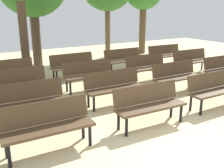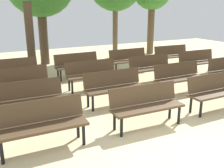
{
  "view_description": "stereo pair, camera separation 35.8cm",
  "coord_description": "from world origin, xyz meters",
  "px_view_note": "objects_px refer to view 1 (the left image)",
  "views": [
    {
      "loc": [
        -3.27,
        -2.48,
        2.47
      ],
      "look_at": [
        0.0,
        3.02,
        0.55
      ],
      "focal_mm": 41.65,
      "sensor_mm": 36.0,
      "label": 1
    },
    {
      "loc": [
        -2.96,
        -2.66,
        2.47
      ],
      "look_at": [
        0.0,
        3.02,
        0.55
      ],
      "focal_mm": 41.65,
      "sensor_mm": 36.0,
      "label": 2
    }
  ],
  "objects_px": {
    "bench_r2_c1": "(17,83)",
    "bench_r1_c1": "(28,100)",
    "bench_r0_c3": "(214,88)",
    "bench_r3_c4": "(165,54)",
    "bench_r3_c3": "(124,59)",
    "bench_r0_c1": "(47,124)",
    "bench_r2_c2": "(89,73)",
    "bench_r1_c3": "(176,75)",
    "bench_r1_c2": "(114,85)",
    "bench_r3_c2": "(73,64)",
    "bench_r1_c4": "(223,67)",
    "bench_r2_c4": "(191,60)",
    "bench_r0_c2": "(149,103)",
    "tree_3": "(24,40)",
    "bench_r2_c3": "(147,66)",
    "bench_r3_c1": "(8,72)"
  },
  "relations": [
    {
      "from": "bench_r2_c2",
      "to": "bench_r3_c3",
      "type": "distance_m",
      "value": 2.58
    },
    {
      "from": "tree_3",
      "to": "bench_r2_c2",
      "type": "bearing_deg",
      "value": -63.15
    },
    {
      "from": "bench_r1_c2",
      "to": "bench_r3_c2",
      "type": "height_order",
      "value": "same"
    },
    {
      "from": "bench_r0_c2",
      "to": "bench_r3_c4",
      "type": "relative_size",
      "value": 1.0
    },
    {
      "from": "bench_r0_c3",
      "to": "bench_r2_c4",
      "type": "bearing_deg",
      "value": 52.05
    },
    {
      "from": "bench_r0_c1",
      "to": "bench_r3_c2",
      "type": "xyz_separation_m",
      "value": [
        2.25,
        4.27,
        0.0
      ]
    },
    {
      "from": "bench_r1_c3",
      "to": "bench_r3_c4",
      "type": "bearing_deg",
      "value": 53.58
    },
    {
      "from": "bench_r2_c4",
      "to": "bench_r2_c3",
      "type": "bearing_deg",
      "value": -178.1
    },
    {
      "from": "bench_r0_c3",
      "to": "bench_r0_c2",
      "type": "bearing_deg",
      "value": -179.79
    },
    {
      "from": "bench_r1_c1",
      "to": "bench_r3_c3",
      "type": "height_order",
      "value": "same"
    },
    {
      "from": "bench_r0_c2",
      "to": "tree_3",
      "type": "bearing_deg",
      "value": 105.77
    },
    {
      "from": "bench_r1_c3",
      "to": "bench_r0_c3",
      "type": "bearing_deg",
      "value": -92.68
    },
    {
      "from": "bench_r0_c3",
      "to": "bench_r1_c2",
      "type": "bearing_deg",
      "value": 144.76
    },
    {
      "from": "bench_r2_c1",
      "to": "tree_3",
      "type": "bearing_deg",
      "value": 71.57
    },
    {
      "from": "bench_r0_c2",
      "to": "bench_r1_c4",
      "type": "height_order",
      "value": "same"
    },
    {
      "from": "bench_r1_c2",
      "to": "bench_r0_c2",
      "type": "bearing_deg",
      "value": -89.35
    },
    {
      "from": "bench_r1_c3",
      "to": "bench_r3_c3",
      "type": "height_order",
      "value": "same"
    },
    {
      "from": "bench_r0_c1",
      "to": "bench_r3_c4",
      "type": "bearing_deg",
      "value": 34.46
    },
    {
      "from": "bench_r3_c2",
      "to": "bench_r1_c4",
      "type": "bearing_deg",
      "value": -36.22
    },
    {
      "from": "bench_r0_c3",
      "to": "bench_r3_c4",
      "type": "distance_m",
      "value": 4.83
    },
    {
      "from": "bench_r0_c2",
      "to": "bench_r1_c1",
      "type": "distance_m",
      "value": 2.63
    },
    {
      "from": "bench_r2_c1",
      "to": "bench_r1_c1",
      "type": "bearing_deg",
      "value": -92.06
    },
    {
      "from": "bench_r0_c3",
      "to": "bench_r3_c1",
      "type": "bearing_deg",
      "value": 134.04
    },
    {
      "from": "bench_r2_c1",
      "to": "bench_r1_c4",
      "type": "bearing_deg",
      "value": -14.25
    },
    {
      "from": "bench_r0_c1",
      "to": "bench_r2_c2",
      "type": "distance_m",
      "value": 3.59
    },
    {
      "from": "bench_r2_c3",
      "to": "tree_3",
      "type": "relative_size",
      "value": 0.61
    },
    {
      "from": "bench_r2_c2",
      "to": "bench_r3_c4",
      "type": "relative_size",
      "value": 1.0
    },
    {
      "from": "bench_r3_c3",
      "to": "bench_r1_c2",
      "type": "bearing_deg",
      "value": -127.55
    },
    {
      "from": "bench_r3_c3",
      "to": "bench_r2_c3",
      "type": "bearing_deg",
      "value": -90.8
    },
    {
      "from": "bench_r2_c3",
      "to": "bench_r3_c1",
      "type": "height_order",
      "value": "same"
    },
    {
      "from": "bench_r1_c1",
      "to": "bench_r2_c4",
      "type": "height_order",
      "value": "same"
    },
    {
      "from": "bench_r0_c3",
      "to": "bench_r3_c3",
      "type": "bearing_deg",
      "value": 88.77
    },
    {
      "from": "bench_r1_c2",
      "to": "bench_r1_c3",
      "type": "relative_size",
      "value": 1.0
    },
    {
      "from": "bench_r1_c2",
      "to": "bench_r2_c1",
      "type": "height_order",
      "value": "same"
    },
    {
      "from": "bench_r3_c2",
      "to": "bench_r3_c3",
      "type": "height_order",
      "value": "same"
    },
    {
      "from": "bench_r2_c2",
      "to": "bench_r1_c2",
      "type": "bearing_deg",
      "value": -87.32
    },
    {
      "from": "bench_r1_c4",
      "to": "bench_r2_c4",
      "type": "bearing_deg",
      "value": 87.77
    },
    {
      "from": "bench_r1_c3",
      "to": "bench_r2_c1",
      "type": "relative_size",
      "value": 1.0
    },
    {
      "from": "bench_r0_c3",
      "to": "bench_r1_c4",
      "type": "bearing_deg",
      "value": 32.63
    },
    {
      "from": "bench_r0_c2",
      "to": "bench_r1_c2",
      "type": "relative_size",
      "value": 1.01
    },
    {
      "from": "bench_r0_c2",
      "to": "bench_r1_c4",
      "type": "relative_size",
      "value": 1.01
    },
    {
      "from": "bench_r3_c2",
      "to": "bench_r1_c1",
      "type": "bearing_deg",
      "value": -128.39
    },
    {
      "from": "bench_r2_c2",
      "to": "bench_r3_c4",
      "type": "height_order",
      "value": "same"
    },
    {
      "from": "bench_r1_c1",
      "to": "bench_r2_c2",
      "type": "bearing_deg",
      "value": 35.86
    },
    {
      "from": "bench_r0_c3",
      "to": "bench_r3_c3",
      "type": "xyz_separation_m",
      "value": [
        0.12,
        4.33,
        0.0
      ]
    },
    {
      "from": "bench_r3_c3",
      "to": "bench_r2_c4",
      "type": "bearing_deg",
      "value": -35.26
    },
    {
      "from": "bench_r0_c3",
      "to": "bench_r3_c2",
      "type": "xyz_separation_m",
      "value": [
        -1.99,
        4.37,
        0.0
      ]
    },
    {
      "from": "bench_r1_c2",
      "to": "bench_r3_c1",
      "type": "bearing_deg",
      "value": 127.3
    },
    {
      "from": "bench_r0_c1",
      "to": "bench_r3_c3",
      "type": "xyz_separation_m",
      "value": [
        4.37,
        4.23,
        0.0
      ]
    },
    {
      "from": "bench_r2_c1",
      "to": "bench_r3_c3",
      "type": "height_order",
      "value": "same"
    }
  ]
}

